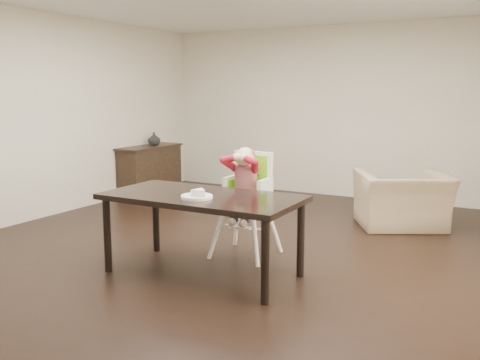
% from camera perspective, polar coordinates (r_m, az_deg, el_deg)
% --- Properties ---
extents(ground, '(7.00, 7.00, 0.00)m').
position_cam_1_polar(ground, '(5.68, -0.89, -7.74)').
color(ground, black).
rests_on(ground, ground).
extents(room_walls, '(6.02, 7.02, 2.71)m').
position_cam_1_polar(room_walls, '(5.42, -0.94, 11.32)').
color(room_walls, beige).
rests_on(room_walls, ground).
extents(dining_table, '(1.80, 0.90, 0.75)m').
position_cam_1_polar(dining_table, '(4.89, -4.04, -2.49)').
color(dining_table, black).
rests_on(dining_table, ground).
extents(high_chair, '(0.47, 0.47, 1.12)m').
position_cam_1_polar(high_chair, '(5.43, 0.75, 0.06)').
color(high_chair, white).
rests_on(high_chair, ground).
extents(plate, '(0.32, 0.32, 0.08)m').
position_cam_1_polar(plate, '(4.71, -4.54, -1.62)').
color(plate, white).
rests_on(plate, dining_table).
extents(armchair, '(1.26, 1.11, 0.92)m').
position_cam_1_polar(armchair, '(6.89, 16.95, -1.12)').
color(armchair, '#9C8463').
rests_on(armchair, ground).
extents(sideboard, '(0.44, 1.26, 0.79)m').
position_cam_1_polar(sideboard, '(8.90, -9.56, 1.09)').
color(sideboard, black).
rests_on(sideboard, ground).
extents(vase, '(0.22, 0.23, 0.21)m').
position_cam_1_polar(vase, '(8.94, -9.15, 4.34)').
color(vase, '#99999E').
rests_on(vase, sideboard).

